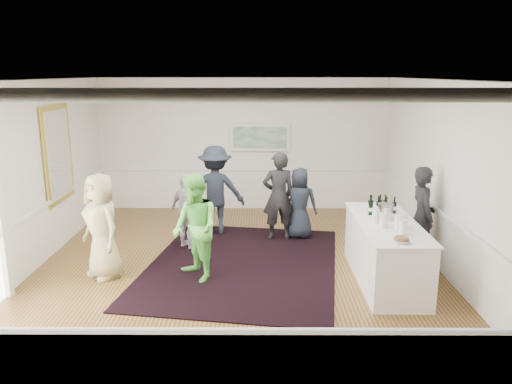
{
  "coord_description": "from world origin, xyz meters",
  "views": [
    {
      "loc": [
        0.36,
        -8.08,
        3.31
      ],
      "look_at": [
        0.32,
        0.2,
        1.32
      ],
      "focal_mm": 35.0,
      "sensor_mm": 36.0,
      "label": 1
    }
  ],
  "objects_px": {
    "guest_tan": "(102,226)",
    "nut_bowl": "(402,240)",
    "guest_navy": "(299,203)",
    "guest_dark_b": "(279,196)",
    "ice_bucket": "(385,212)",
    "guest_lilac": "(187,211)",
    "serving_table": "(385,251)",
    "bartender": "(422,217)",
    "guest_dark_a": "(215,190)",
    "guest_green": "(195,228)"
  },
  "relations": [
    {
      "from": "guest_tan",
      "to": "nut_bowl",
      "type": "distance_m",
      "value": 4.69
    },
    {
      "from": "guest_tan",
      "to": "nut_bowl",
      "type": "bearing_deg",
      "value": 30.12
    },
    {
      "from": "guest_navy",
      "to": "nut_bowl",
      "type": "bearing_deg",
      "value": 120.05
    },
    {
      "from": "guest_dark_b",
      "to": "nut_bowl",
      "type": "relative_size",
      "value": 7.76
    },
    {
      "from": "ice_bucket",
      "to": "guest_navy",
      "type": "bearing_deg",
      "value": 121.45
    },
    {
      "from": "guest_lilac",
      "to": "guest_navy",
      "type": "distance_m",
      "value": 2.28
    },
    {
      "from": "serving_table",
      "to": "guest_dark_b",
      "type": "relative_size",
      "value": 1.37
    },
    {
      "from": "bartender",
      "to": "ice_bucket",
      "type": "relative_size",
      "value": 6.78
    },
    {
      "from": "serving_table",
      "to": "guest_lilac",
      "type": "relative_size",
      "value": 1.68
    },
    {
      "from": "bartender",
      "to": "ice_bucket",
      "type": "bearing_deg",
      "value": 120.96
    },
    {
      "from": "guest_dark_a",
      "to": "guest_navy",
      "type": "relative_size",
      "value": 1.28
    },
    {
      "from": "guest_green",
      "to": "guest_navy",
      "type": "distance_m",
      "value": 2.83
    },
    {
      "from": "ice_bucket",
      "to": "guest_tan",
      "type": "bearing_deg",
      "value": -179.38
    },
    {
      "from": "guest_navy",
      "to": "bartender",
      "type": "bearing_deg",
      "value": 153.16
    },
    {
      "from": "guest_lilac",
      "to": "guest_dark_a",
      "type": "bearing_deg",
      "value": -77.25
    },
    {
      "from": "nut_bowl",
      "to": "guest_dark_b",
      "type": "bearing_deg",
      "value": 117.48
    },
    {
      "from": "guest_lilac",
      "to": "guest_dark_b",
      "type": "relative_size",
      "value": 0.82
    },
    {
      "from": "guest_navy",
      "to": "ice_bucket",
      "type": "bearing_deg",
      "value": 131.34
    },
    {
      "from": "serving_table",
      "to": "nut_bowl",
      "type": "distance_m",
      "value": 1.12
    },
    {
      "from": "guest_green",
      "to": "guest_navy",
      "type": "bearing_deg",
      "value": 104.79
    },
    {
      "from": "guest_dark_a",
      "to": "nut_bowl",
      "type": "distance_m",
      "value": 4.49
    },
    {
      "from": "guest_dark_b",
      "to": "guest_navy",
      "type": "bearing_deg",
      "value": -174.75
    },
    {
      "from": "guest_green",
      "to": "guest_dark_a",
      "type": "relative_size",
      "value": 0.94
    },
    {
      "from": "guest_tan",
      "to": "ice_bucket",
      "type": "xyz_separation_m",
      "value": [
        4.61,
        0.05,
        0.24
      ]
    },
    {
      "from": "guest_navy",
      "to": "ice_bucket",
      "type": "height_order",
      "value": "guest_navy"
    },
    {
      "from": "guest_navy",
      "to": "ice_bucket",
      "type": "xyz_separation_m",
      "value": [
        1.22,
        -2.0,
        0.38
      ]
    },
    {
      "from": "bartender",
      "to": "nut_bowl",
      "type": "height_order",
      "value": "bartender"
    },
    {
      "from": "guest_tan",
      "to": "guest_dark_b",
      "type": "relative_size",
      "value": 0.98
    },
    {
      "from": "bartender",
      "to": "ice_bucket",
      "type": "distance_m",
      "value": 0.96
    },
    {
      "from": "guest_lilac",
      "to": "guest_dark_b",
      "type": "distance_m",
      "value": 1.84
    },
    {
      "from": "guest_lilac",
      "to": "nut_bowl",
      "type": "height_order",
      "value": "guest_lilac"
    },
    {
      "from": "guest_tan",
      "to": "guest_green",
      "type": "bearing_deg",
      "value": 40.76
    },
    {
      "from": "guest_green",
      "to": "guest_dark_a",
      "type": "xyz_separation_m",
      "value": [
        0.13,
        2.4,
        0.06
      ]
    },
    {
      "from": "serving_table",
      "to": "guest_dark_b",
      "type": "bearing_deg",
      "value": 128.32
    },
    {
      "from": "guest_lilac",
      "to": "guest_dark_b",
      "type": "xyz_separation_m",
      "value": [
        1.76,
        0.52,
        0.16
      ]
    },
    {
      "from": "guest_tan",
      "to": "guest_dark_a",
      "type": "distance_m",
      "value": 2.85
    },
    {
      "from": "guest_green",
      "to": "guest_dark_a",
      "type": "distance_m",
      "value": 2.4
    },
    {
      "from": "guest_green",
      "to": "ice_bucket",
      "type": "bearing_deg",
      "value": 58.23
    },
    {
      "from": "guest_tan",
      "to": "nut_bowl",
      "type": "xyz_separation_m",
      "value": [
        4.55,
        -1.12,
        0.16
      ]
    },
    {
      "from": "bartender",
      "to": "ice_bucket",
      "type": "xyz_separation_m",
      "value": [
        -0.78,
        -0.51,
        0.23
      ]
    },
    {
      "from": "bartender",
      "to": "guest_dark_b",
      "type": "xyz_separation_m",
      "value": [
        -2.43,
        1.39,
        0.02
      ]
    },
    {
      "from": "guest_dark_b",
      "to": "guest_navy",
      "type": "height_order",
      "value": "guest_dark_b"
    },
    {
      "from": "guest_green",
      "to": "guest_navy",
      "type": "height_order",
      "value": "guest_green"
    },
    {
      "from": "guest_green",
      "to": "nut_bowl",
      "type": "distance_m",
      "value": 3.19
    },
    {
      "from": "guest_tan",
      "to": "guest_dark_b",
      "type": "bearing_deg",
      "value": 77.38
    },
    {
      "from": "ice_bucket",
      "to": "nut_bowl",
      "type": "xyz_separation_m",
      "value": [
        -0.06,
        -1.17,
        -0.08
      ]
    },
    {
      "from": "guest_dark_a",
      "to": "nut_bowl",
      "type": "height_order",
      "value": "guest_dark_a"
    },
    {
      "from": "guest_dark_a",
      "to": "guest_navy",
      "type": "distance_m",
      "value": 1.76
    },
    {
      "from": "serving_table",
      "to": "guest_tan",
      "type": "height_order",
      "value": "guest_tan"
    },
    {
      "from": "ice_bucket",
      "to": "nut_bowl",
      "type": "height_order",
      "value": "ice_bucket"
    }
  ]
}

